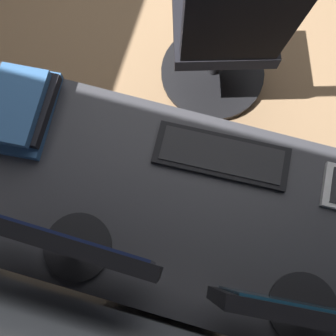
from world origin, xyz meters
TOP-DOWN VIEW (x-y plane):
  - desk at (-0.17, 1.65)m, footprint 2.10×0.63m
  - drawer_pedestal at (-0.27, 1.68)m, footprint 0.40×0.51m
  - monitor_primary at (0.04, 1.85)m, footprint 0.52×0.20m
  - keyboard_spare at (-0.31, 1.46)m, footprint 0.43×0.16m
  - book_stack_near at (0.34, 1.49)m, footprint 0.21×0.31m
  - office_chair at (-0.22, 0.85)m, footprint 0.56×0.60m

SIDE VIEW (x-z plane):
  - drawer_pedestal at x=-0.27m, z-range 0.00..0.69m
  - office_chair at x=-0.22m, z-range -0.03..0.94m
  - desk at x=-0.17m, z-range 0.30..1.03m
  - keyboard_spare at x=-0.31m, z-range 0.73..0.75m
  - book_stack_near at x=0.34m, z-range 0.73..0.82m
  - monitor_primary at x=0.04m, z-range 0.76..1.20m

